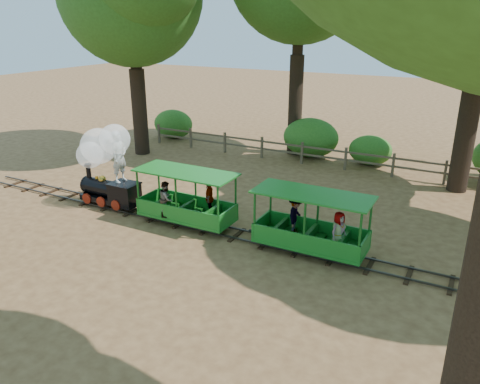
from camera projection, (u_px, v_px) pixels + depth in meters
The scene contains 9 objects.
ground at pixel (237, 236), 14.14m from camera, with size 90.00×90.00×0.00m, color #A17245.
track at pixel (237, 234), 14.12m from camera, with size 22.00×1.00×0.10m.
locomotive at pixel (104, 159), 15.91m from camera, with size 2.60×1.22×2.98m.
carriage_front at pixel (187, 203), 14.66m from camera, with size 3.22×1.36×1.67m.
carriage_rear at pixel (310, 228), 12.92m from camera, with size 3.22×1.32×1.67m.
fence at pixel (323, 154), 20.56m from camera, with size 18.10×0.10×1.00m.
shrub_west at pixel (173, 124), 25.54m from camera, with size 2.23×1.72×1.54m, color #2D6B1E.
shrub_mid_w at pixel (311, 138), 21.99m from camera, with size 2.65×2.04×1.83m, color #2D6B1E.
shrub_mid_e at pixel (370, 150), 20.84m from camera, with size 1.91×1.47×1.33m, color #2D6B1E.
Camera 1 is at (6.11, -11.24, 6.16)m, focal length 35.00 mm.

